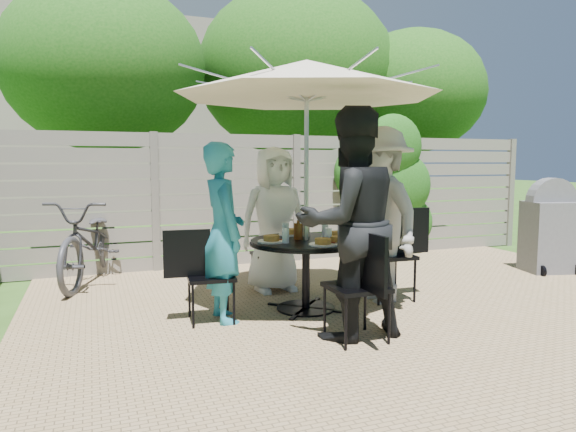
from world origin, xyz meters
name	(u,v)px	position (x,y,z in m)	size (l,w,h in m)	color
backyard_envelope	(200,120)	(0.09, 10.29, 2.61)	(60.00, 60.00, 5.00)	#2C4D18
patio_table	(306,261)	(-0.85, 0.61, 0.49)	(1.12, 1.12, 0.71)	black
umbrella	(307,79)	(-0.85, 0.61, 2.23)	(2.58, 2.58, 2.41)	silver
chair_back	(270,267)	(-0.89, 1.57, 0.25)	(0.42, 0.61, 0.83)	black
person_back	(274,220)	(-0.89, 1.44, 0.81)	(0.80, 0.52, 1.63)	white
chair_left	(209,295)	(-1.81, 0.57, 0.26)	(0.64, 0.45, 0.86)	black
person_left	(223,233)	(-1.68, 0.58, 0.82)	(0.60, 0.39, 1.63)	teal
chair_front	(357,309)	(-0.81, -0.35, 0.28)	(0.44, 0.66, 0.92)	black
person_front	(350,224)	(-0.82, -0.22, 0.95)	(0.92, 0.72, 1.90)	black
chair_right	(389,273)	(0.11, 0.65, 0.29)	(0.72, 0.50, 0.98)	black
person_right	(379,216)	(-0.02, 0.64, 0.91)	(1.17, 0.67, 1.81)	#999794
plate_back	(291,233)	(-0.87, 0.97, 0.73)	(0.26, 0.26, 0.06)	white
plate_left	(271,240)	(-1.21, 0.60, 0.73)	(0.26, 0.26, 0.06)	white
plate_front	(323,243)	(-0.84, 0.25, 0.73)	(0.26, 0.26, 0.06)	white
plate_right	(339,235)	(-0.49, 0.63, 0.73)	(0.26, 0.26, 0.06)	white
plate_extra	(337,241)	(-0.66, 0.32, 0.73)	(0.24, 0.24, 0.06)	white
glass_back	(286,230)	(-0.97, 0.87, 0.78)	(0.07, 0.07, 0.14)	silver
glass_left	(286,236)	(-1.11, 0.49, 0.78)	(0.07, 0.07, 0.14)	silver
glass_front	(328,236)	(-0.74, 0.36, 0.78)	(0.07, 0.07, 0.14)	silver
glass_right	(325,230)	(-0.60, 0.73, 0.78)	(0.07, 0.07, 0.14)	silver
syrup_jug	(298,231)	(-0.91, 0.66, 0.79)	(0.09, 0.09, 0.16)	#59280C
coffee_cup	(306,230)	(-0.76, 0.83, 0.77)	(0.08, 0.08, 0.12)	#C6B293
bicycle	(92,241)	(-2.79, 2.60, 0.51)	(0.68, 1.95, 1.02)	#333338
bbq_grill	(550,230)	(2.81, 1.07, 0.57)	(0.71, 0.61, 1.25)	slate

